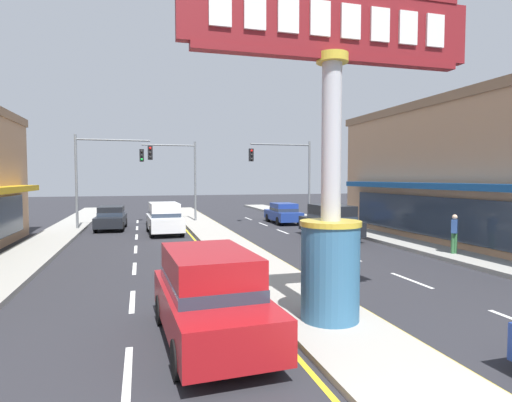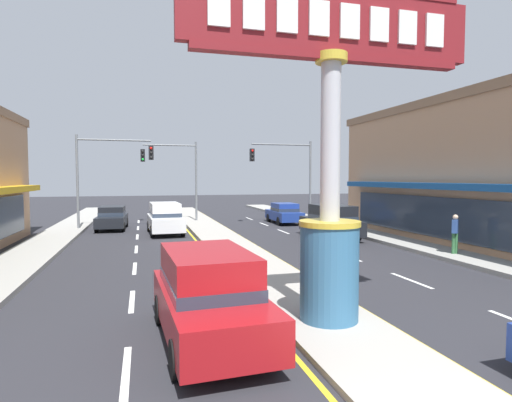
{
  "view_description": "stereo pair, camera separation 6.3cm",
  "coord_description": "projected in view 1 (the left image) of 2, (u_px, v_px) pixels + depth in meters",
  "views": [
    {
      "loc": [
        -4.22,
        -2.81,
        3.44
      ],
      "look_at": [
        -0.2,
        11.77,
        2.6
      ],
      "focal_mm": 29.45,
      "sensor_mm": 36.0,
      "label": 1
    },
    {
      "loc": [
        -4.16,
        -2.83,
        3.44
      ],
      "look_at": [
        -0.2,
        11.77,
        2.6
      ],
      "focal_mm": 29.45,
      "sensor_mm": 36.0,
      "label": 2
    }
  ],
  "objects": [
    {
      "name": "traffic_light_right_side",
      "position": [
        288.0,
        167.0,
        31.35
      ],
      "size": [
        4.86,
        0.46,
        6.2
      ],
      "color": "slate",
      "rests_on": "ground"
    },
    {
      "name": "district_sign",
      "position": [
        331.0,
        164.0,
        9.59
      ],
      "size": [
        6.97,
        1.42,
        7.65
      ],
      "color": "#33668C",
      "rests_on": "median_strip"
    },
    {
      "name": "sedan_near_right_lane",
      "position": [
        111.0,
        218.0,
        27.89
      ],
      "size": [
        1.96,
        4.36,
        1.53
      ],
      "color": "black",
      "rests_on": "ground"
    },
    {
      "name": "lane_markings",
      "position": [
        233.0,
        250.0,
        20.04
      ],
      "size": [
        9.12,
        52.0,
        0.01
      ],
      "color": "silver",
      "rests_on": "ground"
    },
    {
      "name": "suv_kerb_right",
      "position": [
        210.0,
        294.0,
        8.83
      ],
      "size": [
        2.16,
        4.7,
        1.9
      ],
      "color": "maroon",
      "rests_on": "ground"
    },
    {
      "name": "suv_mid_left_lane",
      "position": [
        331.0,
        221.0,
        23.75
      ],
      "size": [
        2.08,
        4.66,
        1.9
      ],
      "color": "black",
      "rests_on": "ground"
    },
    {
      "name": "traffic_light_median_far",
      "position": [
        175.0,
        168.0,
        31.84
      ],
      "size": [
        4.2,
        0.46,
        6.2
      ],
      "color": "slate",
      "rests_on": "ground"
    },
    {
      "name": "pedestrian_near_kerb",
      "position": [
        454.0,
        231.0,
        18.01
      ],
      "size": [
        0.44,
        0.43,
        1.69
      ],
      "color": "#336B3D",
      "rests_on": "sidewalk_right"
    },
    {
      "name": "sidewalk_left",
      "position": [
        21.0,
        260.0,
        17.04
      ],
      "size": [
        2.3,
        60.0,
        0.18
      ],
      "primitive_type": "cube",
      "color": "#9E9B93",
      "rests_on": "ground"
    },
    {
      "name": "suv_far_right_lane",
      "position": [
        164.0,
        218.0,
        25.7
      ],
      "size": [
        2.13,
        4.68,
        1.9
      ],
      "color": "white",
      "rests_on": "ground"
    },
    {
      "name": "traffic_light_left_side",
      "position": [
        105.0,
        165.0,
        27.26
      ],
      "size": [
        4.86,
        0.46,
        6.2
      ],
      "color": "slate",
      "rests_on": "ground"
    },
    {
      "name": "sidewalk_right",
      "position": [
        404.0,
        242.0,
        21.78
      ],
      "size": [
        2.3,
        60.0,
        0.18
      ],
      "primitive_type": "cube",
      "color": "#9E9B93",
      "rests_on": "ground"
    },
    {
      "name": "sedan_near_left_lane",
      "position": [
        283.0,
        213.0,
        31.6
      ],
      "size": [
        1.87,
        4.32,
        1.53
      ],
      "color": "navy",
      "rests_on": "ground"
    },
    {
      "name": "median_strip",
      "position": [
        227.0,
        244.0,
        21.34
      ],
      "size": [
        2.38,
        52.0,
        0.14
      ],
      "primitive_type": "cube",
      "color": "#A39E93",
      "rests_on": "ground"
    }
  ]
}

